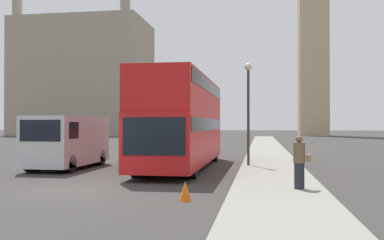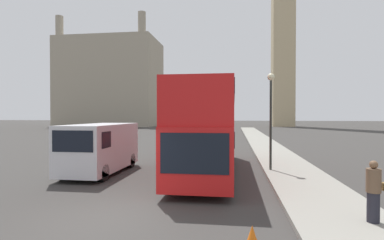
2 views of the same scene
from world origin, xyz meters
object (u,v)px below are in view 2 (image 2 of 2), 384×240
at_px(red_double_decker_bus, 209,126).
at_px(white_van, 100,147).
at_px(pedestrian, 374,191).
at_px(parked_sedan, 191,131).
at_px(street_lamp, 271,105).

relative_size(red_double_decker_bus, white_van, 2.14).
bearing_deg(white_van, pedestrian, -29.83).
distance_m(white_van, pedestrian, 11.81).
bearing_deg(white_van, parked_sedan, 89.15).
height_order(red_double_decker_bus, street_lamp, street_lamp).
bearing_deg(white_van, street_lamp, 9.60).
height_order(white_van, street_lamp, street_lamp).
distance_m(white_van, parked_sedan, 29.11).
height_order(white_van, parked_sedan, white_van).
relative_size(white_van, parked_sedan, 1.19).
distance_m(red_double_decker_bus, white_van, 5.59).
xyz_separation_m(red_double_decker_bus, parked_sedan, (-4.94, 27.98, -1.74)).
relative_size(street_lamp, parked_sedan, 1.09).
height_order(pedestrian, street_lamp, street_lamp).
relative_size(red_double_decker_bus, street_lamp, 2.32).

